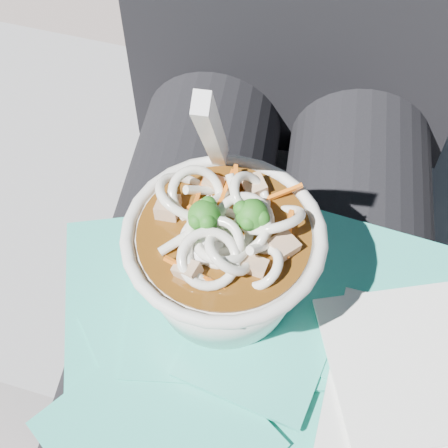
# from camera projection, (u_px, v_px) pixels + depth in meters

# --- Properties ---
(stone_ledge) EXTENTS (1.06, 0.62, 0.44)m
(stone_ledge) POSITION_uv_depth(u_px,v_px,m) (263.00, 318.00, 0.89)
(stone_ledge) COLOR gray
(stone_ledge) RESTS_ON ground
(lap) EXTENTS (0.31, 0.48, 0.15)m
(lap) POSITION_uv_depth(u_px,v_px,m) (260.00, 317.00, 0.56)
(lap) COLOR black
(lap) RESTS_ON stone_ledge
(person_body) EXTENTS (0.34, 0.94, 0.99)m
(person_body) POSITION_uv_depth(u_px,v_px,m) (273.00, 217.00, 0.59)
(person_body) COLOR black
(person_body) RESTS_ON ground
(plastic_bag) EXTENTS (0.32, 0.32, 0.01)m
(plastic_bag) POSITION_uv_depth(u_px,v_px,m) (242.00, 331.00, 0.46)
(plastic_bag) COLOR #2CBAA4
(plastic_bag) RESTS_ON lap
(napkins) EXTENTS (0.15, 0.16, 0.01)m
(napkins) POSITION_uv_depth(u_px,v_px,m) (420.00, 381.00, 0.43)
(napkins) COLOR white
(napkins) RESTS_ON plastic_bag
(udon_bowl) EXTENTS (0.14, 0.14, 0.19)m
(udon_bowl) POSITION_uv_depth(u_px,v_px,m) (224.00, 254.00, 0.43)
(udon_bowl) COLOR silver
(udon_bowl) RESTS_ON plastic_bag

